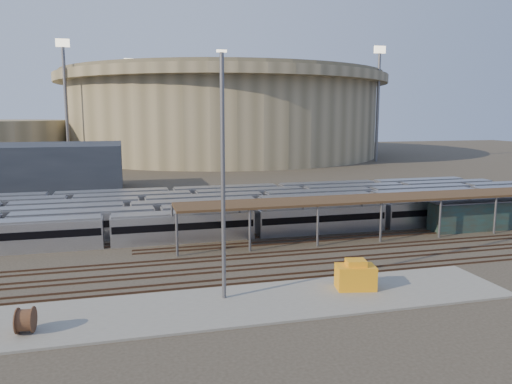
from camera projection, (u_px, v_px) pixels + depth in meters
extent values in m
plane|color=#383026|center=(248.00, 254.00, 57.82)|extent=(420.00, 420.00, 0.00)
cube|color=gray|center=(233.00, 305.00, 42.21)|extent=(50.00, 9.00, 0.20)
cube|color=silver|center=(255.00, 223.00, 65.92)|extent=(112.00, 2.90, 3.60)
cube|color=silver|center=(158.00, 222.00, 66.81)|extent=(112.00, 2.90, 3.60)
cube|color=silver|center=(257.00, 211.00, 74.59)|extent=(112.00, 2.90, 3.60)
cube|color=silver|center=(264.00, 205.00, 79.15)|extent=(112.00, 2.90, 3.60)
cube|color=silver|center=(194.00, 203.00, 80.49)|extent=(112.00, 2.90, 3.60)
cube|color=silver|center=(171.00, 200.00, 83.69)|extent=(112.00, 2.90, 3.60)
cylinder|color=slate|center=(177.00, 235.00, 56.65)|extent=(0.30, 0.30, 5.00)
cylinder|color=slate|center=(172.00, 225.00, 61.81)|extent=(0.30, 0.30, 5.00)
cylinder|color=slate|center=(250.00, 231.00, 58.82)|extent=(0.30, 0.30, 5.00)
cylinder|color=slate|center=(240.00, 221.00, 63.97)|extent=(0.30, 0.30, 5.00)
cylinder|color=slate|center=(318.00, 226.00, 60.99)|extent=(0.30, 0.30, 5.00)
cylinder|color=slate|center=(302.00, 218.00, 66.14)|extent=(0.30, 0.30, 5.00)
cylinder|color=slate|center=(381.00, 223.00, 63.15)|extent=(0.30, 0.30, 5.00)
cylinder|color=slate|center=(361.00, 214.00, 68.31)|extent=(0.30, 0.30, 5.00)
cylinder|color=slate|center=(440.00, 219.00, 65.32)|extent=(0.30, 0.30, 5.00)
cylinder|color=slate|center=(417.00, 211.00, 70.48)|extent=(0.30, 0.30, 5.00)
cylinder|color=slate|center=(495.00, 216.00, 67.49)|extent=(0.30, 0.30, 5.00)
cylinder|color=slate|center=(469.00, 208.00, 72.65)|extent=(0.30, 0.30, 5.00)
cube|color=#3E2B19|center=(401.00, 197.00, 66.41)|extent=(60.00, 6.00, 0.30)
cube|color=#4C3323|center=(252.00, 258.00, 56.13)|extent=(170.00, 0.12, 0.18)
cube|color=#4C3323|center=(248.00, 254.00, 57.57)|extent=(170.00, 0.12, 0.18)
cube|color=#4C3323|center=(261.00, 268.00, 52.31)|extent=(170.00, 0.12, 0.18)
cube|color=#4C3323|center=(257.00, 264.00, 53.75)|extent=(170.00, 0.12, 0.18)
cube|color=#4C3323|center=(272.00, 280.00, 48.49)|extent=(170.00, 0.12, 0.18)
cube|color=#4C3323|center=(268.00, 276.00, 49.93)|extent=(170.00, 0.12, 0.18)
cylinder|color=gray|center=(224.00, 119.00, 195.67)|extent=(116.00, 116.00, 28.00)
cylinder|color=gray|center=(223.00, 79.00, 193.26)|extent=(124.00, 124.00, 3.00)
cylinder|color=brown|center=(223.00, 73.00, 192.92)|extent=(120.00, 120.00, 1.50)
cube|color=#1E232D|center=(14.00, 169.00, 100.71)|extent=(42.00, 20.00, 10.00)
cylinder|color=slate|center=(66.00, 108.00, 152.49)|extent=(1.00, 1.00, 36.00)
cube|color=#FFF2CC|center=(63.00, 43.00, 149.51)|extent=(4.00, 0.60, 2.40)
cylinder|color=slate|center=(378.00, 108.00, 168.23)|extent=(1.00, 1.00, 36.00)
cube|color=#FFF2CC|center=(380.00, 50.00, 165.26)|extent=(4.00, 0.60, 2.40)
cylinder|color=slate|center=(131.00, 109.00, 205.29)|extent=(1.00, 1.00, 36.00)
cube|color=#FFF2CC|center=(129.00, 61.00, 202.32)|extent=(4.00, 0.60, 2.40)
cube|color=#1B4545|center=(485.00, 215.00, 70.34)|extent=(16.63, 3.28, 3.88)
cylinder|color=brown|center=(25.00, 320.00, 36.53)|extent=(1.26, 2.02, 1.92)
cylinder|color=slate|center=(223.00, 180.00, 42.03)|extent=(0.36, 0.36, 20.86)
cube|color=#FFF2CC|center=(222.00, 51.00, 40.39)|extent=(0.82, 0.35, 0.20)
cube|color=orange|center=(356.00, 277.00, 45.77)|extent=(3.87, 2.85, 2.19)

